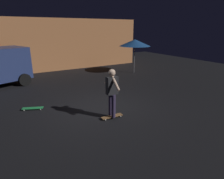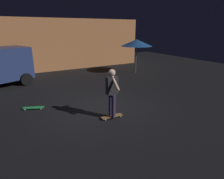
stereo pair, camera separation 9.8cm
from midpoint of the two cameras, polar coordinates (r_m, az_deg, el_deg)
ground_plane at (r=7.54m, az=-3.36°, el=-5.71°), size 28.00×28.00×0.00m
low_building at (r=16.09m, az=-16.51°, el=13.03°), size 13.23×3.18×3.70m
patio_umbrella at (r=13.33m, az=7.58°, el=13.68°), size 2.10×2.10×2.30m
skateboard_ridden at (r=6.77m, az=0.42°, el=-8.04°), size 0.79×0.25×0.07m
skateboard_spare at (r=8.05m, az=-22.11°, el=-5.07°), size 0.80×0.49×0.07m
skater at (r=6.40m, az=0.44°, el=-0.11°), size 0.39×0.98×1.67m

